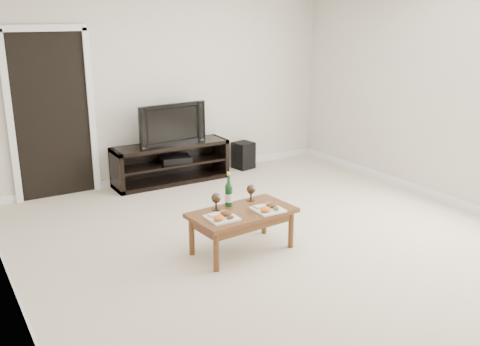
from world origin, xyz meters
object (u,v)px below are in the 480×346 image
Objects in this scene: subwoofer at (243,155)px; television at (169,123)px; media_console at (171,163)px; coffee_table at (242,231)px.

television is at bearing 173.06° from subwoofer.
coffee_table is (-0.32, -2.41, -0.07)m from media_console.
subwoofer is at bearing 58.32° from coffee_table.
media_console is 2.44m from coffee_table.
television reaches higher than coffee_table.
media_console is 4.02× the size of subwoofer.
coffee_table is at bearing -132.49° from subwoofer.
coffee_table is (-1.54, -2.50, 0.01)m from subwoofer.
media_console is 1.23m from subwoofer.
subwoofer is at bearing -0.68° from television.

